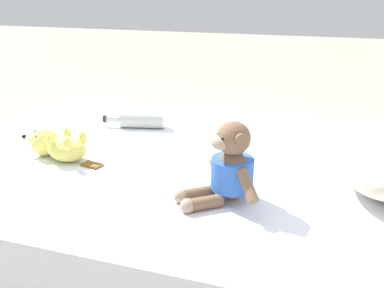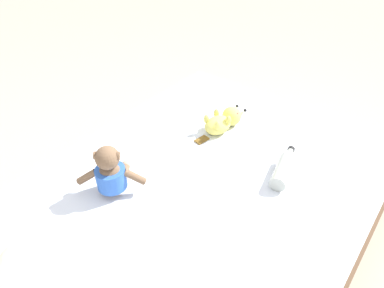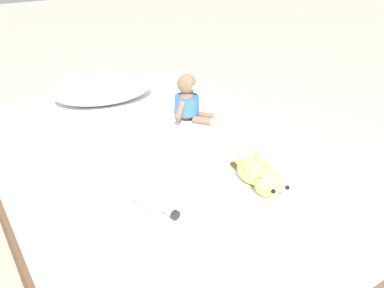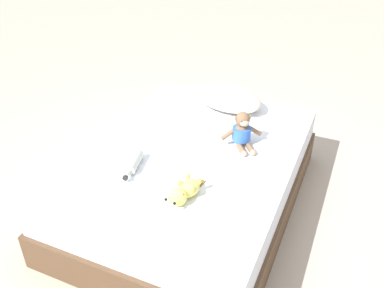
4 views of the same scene
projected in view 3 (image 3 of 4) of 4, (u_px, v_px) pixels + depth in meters
ground_plane at (165, 230)px, 1.94m from camera, size 16.00×16.00×0.00m
bed at (164, 192)px, 1.84m from camera, size 1.33×1.83×0.45m
pillow at (102, 87)px, 2.18m from camera, size 0.61×0.44×0.17m
plush_monkey at (189, 102)px, 1.96m from camera, size 0.26×0.25×0.24m
plush_yellow_creature at (259, 176)px, 1.45m from camera, size 0.14×0.33×0.10m
glass_bottle at (144, 195)px, 1.36m from camera, size 0.11×0.27×0.07m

